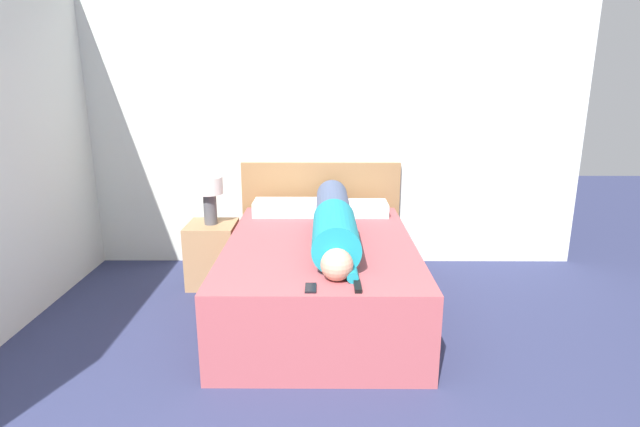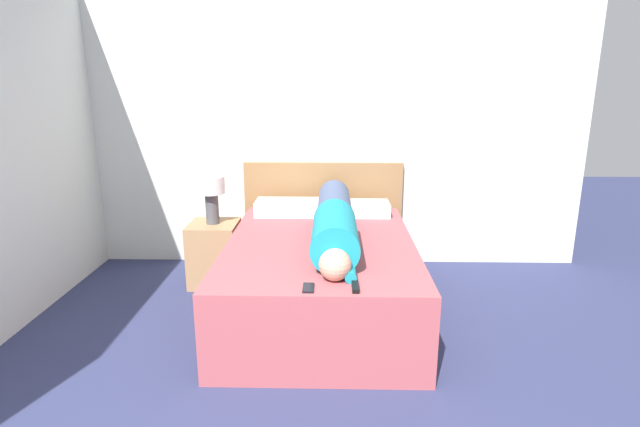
{
  "view_description": "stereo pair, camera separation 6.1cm",
  "coord_description": "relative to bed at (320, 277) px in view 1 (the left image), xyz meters",
  "views": [
    {
      "loc": [
        0.17,
        -1.28,
        1.74
      ],
      "look_at": [
        0.15,
        2.11,
        0.83
      ],
      "focal_mm": 28.0,
      "sensor_mm": 36.0,
      "label": 1
    },
    {
      "loc": [
        0.24,
        -1.28,
        1.74
      ],
      "look_at": [
        0.15,
        2.11,
        0.83
      ],
      "focal_mm": 28.0,
      "sensor_mm": 36.0,
      "label": 2
    }
  ],
  "objects": [
    {
      "name": "wall_back",
      "position": [
        -0.15,
        1.17,
        1.01
      ],
      "size": [
        5.21,
        0.06,
        2.6
      ],
      "color": "silver",
      "rests_on": "ground_plane"
    },
    {
      "name": "table_lamp",
      "position": [
        -0.94,
        0.57,
        0.54
      ],
      "size": [
        0.23,
        0.23,
        0.41
      ],
      "color": "#4C4C51",
      "rests_on": "nightstand"
    },
    {
      "name": "headboard",
      "position": [
        0.0,
        1.1,
        0.21
      ],
      "size": [
        1.5,
        0.04,
        0.99
      ],
      "color": "olive",
      "rests_on": "ground_plane"
    },
    {
      "name": "pillow_second",
      "position": [
        0.32,
        0.75,
        0.35
      ],
      "size": [
        0.55,
        0.29,
        0.11
      ],
      "color": "white",
      "rests_on": "bed"
    },
    {
      "name": "bed",
      "position": [
        0.0,
        0.0,
        0.0
      ],
      "size": [
        1.38,
        2.0,
        0.58
      ],
      "color": "#A84C51",
      "rests_on": "ground_plane"
    },
    {
      "name": "nightstand",
      "position": [
        -0.94,
        0.57,
        -0.02
      ],
      "size": [
        0.41,
        0.42,
        0.55
      ],
      "color": "#A37A51",
      "rests_on": "ground_plane"
    },
    {
      "name": "tv_remote",
      "position": [
        0.22,
        -0.88,
        0.3
      ],
      "size": [
        0.04,
        0.15,
        0.02
      ],
      "color": "black",
      "rests_on": "bed"
    },
    {
      "name": "person_lying",
      "position": [
        0.1,
        0.03,
        0.43
      ],
      "size": [
        0.31,
        1.8,
        0.31
      ],
      "color": "tan",
      "rests_on": "bed"
    },
    {
      "name": "cell_phone",
      "position": [
        -0.05,
        -0.89,
        0.3
      ],
      "size": [
        0.06,
        0.13,
        0.01
      ],
      "color": "black",
      "rests_on": "bed"
    },
    {
      "name": "pillow_near_headboard",
      "position": [
        -0.3,
        0.75,
        0.35
      ],
      "size": [
        0.58,
        0.29,
        0.13
      ],
      "color": "white",
      "rests_on": "bed"
    }
  ]
}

